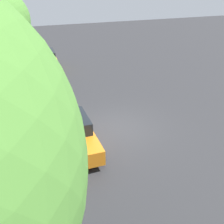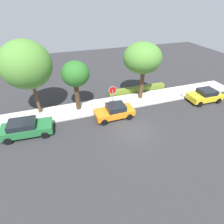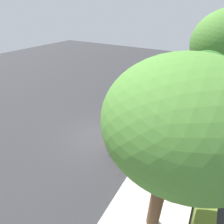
% 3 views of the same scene
% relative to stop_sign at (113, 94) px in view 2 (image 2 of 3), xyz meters
% --- Properties ---
extents(ground_plane, '(60.00, 60.00, 0.00)m').
position_rel_stop_sign_xyz_m(ground_plane, '(0.71, -3.93, -1.98)').
color(ground_plane, '#2D2D30').
extents(sidewalk_curb, '(32.00, 3.08, 0.14)m').
position_rel_stop_sign_xyz_m(sidewalk_curb, '(0.71, 1.07, -1.91)').
color(sidewalk_curb, beige).
rests_on(sidewalk_curb, ground_plane).
extents(stop_sign, '(0.86, 0.08, 2.84)m').
position_rel_stop_sign_xyz_m(stop_sign, '(0.00, 0.00, 0.00)').
color(stop_sign, gray).
rests_on(stop_sign, ground_plane).
extents(parked_car_orange, '(4.01, 2.08, 1.48)m').
position_rel_stop_sign_xyz_m(parked_car_orange, '(-0.27, -1.43, -1.23)').
color(parked_car_orange, orange).
rests_on(parked_car_orange, ground_plane).
extents(parked_car_green, '(4.51, 2.28, 1.49)m').
position_rel_stop_sign_xyz_m(parked_car_green, '(-8.70, -1.50, -1.21)').
color(parked_car_green, '#236B38').
rests_on(parked_car_green, ground_plane).
extents(parked_car_yellow, '(3.92, 2.20, 1.49)m').
position_rel_stop_sign_xyz_m(parked_car_yellow, '(11.04, -1.60, -1.22)').
color(parked_car_yellow, yellow).
rests_on(parked_car_yellow, ground_plane).
extents(street_tree_near_corner, '(4.68, 4.68, 7.55)m').
position_rel_stop_sign_xyz_m(street_tree_near_corner, '(-7.76, 1.96, 3.32)').
color(street_tree_near_corner, '#513823').
rests_on(street_tree_near_corner, ground_plane).
extents(street_tree_mid_block, '(2.82, 2.82, 5.40)m').
position_rel_stop_sign_xyz_m(street_tree_mid_block, '(-3.46, 1.40, 2.04)').
color(street_tree_mid_block, '#422D1E').
rests_on(street_tree_mid_block, ground_plane).
extents(street_tree_far, '(4.23, 4.23, 6.65)m').
position_rel_stop_sign_xyz_m(street_tree_far, '(3.91, 1.52, 2.96)').
color(street_tree_far, '#513823').
rests_on(street_tree_far, ground_plane).
extents(fire_hydrant, '(0.30, 0.22, 0.72)m').
position_rel_stop_sign_xyz_m(fire_hydrant, '(9.08, -0.08, -1.62)').
color(fire_hydrant, '#A5A5A8').
rests_on(fire_hydrant, ground_plane).
extents(front_yard_hedge, '(7.76, 0.70, 0.71)m').
position_rel_stop_sign_xyz_m(front_yard_hedge, '(4.44, 3.07, -1.63)').
color(front_yard_hedge, olive).
rests_on(front_yard_hedge, ground_plane).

